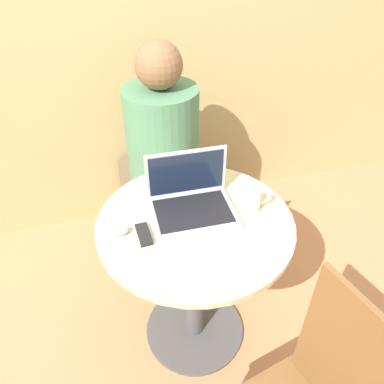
# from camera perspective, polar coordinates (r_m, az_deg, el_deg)

# --- Properties ---
(ground_plane) EXTENTS (12.00, 12.00, 0.00)m
(ground_plane) POSITION_cam_1_polar(r_m,az_deg,el_deg) (2.01, 0.39, -20.17)
(ground_plane) COLOR tan
(back_wall) EXTENTS (7.00, 0.05, 2.60)m
(back_wall) POSITION_cam_1_polar(r_m,az_deg,el_deg) (2.11, -8.89, 26.61)
(back_wall) COLOR tan
(back_wall) RESTS_ON ground_plane
(round_table) EXTENTS (0.76, 0.76, 0.74)m
(round_table) POSITION_cam_1_polar(r_m,az_deg,el_deg) (1.59, 0.47, -10.45)
(round_table) COLOR #4C4C51
(round_table) RESTS_ON ground_plane
(laptop) EXTENTS (0.34, 0.26, 0.22)m
(laptop) POSITION_cam_1_polar(r_m,az_deg,el_deg) (1.45, -0.07, -1.29)
(laptop) COLOR #B7B7BC
(laptop) RESTS_ON round_table
(cell_phone) EXTENTS (0.05, 0.11, 0.02)m
(cell_phone) POSITION_cam_1_polar(r_m,az_deg,el_deg) (1.37, -7.35, -6.42)
(cell_phone) COLOR black
(cell_phone) RESTS_ON round_table
(computer_mouse) EXTENTS (0.06, 0.04, 0.03)m
(computer_mouse) POSITION_cam_1_polar(r_m,az_deg,el_deg) (1.39, -10.77, -5.85)
(computer_mouse) COLOR #B2B2B7
(computer_mouse) RESTS_ON round_table
(coffee_cup) EXTENTS (0.12, 0.07, 0.10)m
(coffee_cup) POSITION_cam_1_polar(r_m,az_deg,el_deg) (1.47, 9.27, -1.14)
(coffee_cup) COLOR white
(coffee_cup) RESTS_ON round_table
(person_seated) EXTENTS (0.40, 0.58, 1.24)m
(person_seated) POSITION_cam_1_polar(r_m,az_deg,el_deg) (2.08, -4.73, 3.07)
(person_seated) COLOR brown
(person_seated) RESTS_ON ground_plane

